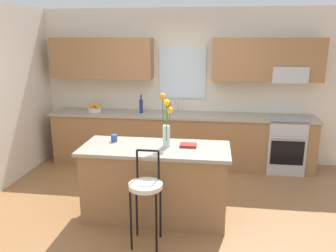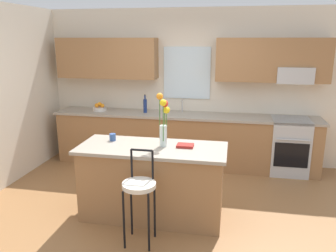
# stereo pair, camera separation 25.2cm
# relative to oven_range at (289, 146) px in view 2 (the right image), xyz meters

# --- Properties ---
(ground_plane) EXTENTS (14.00, 14.00, 0.00)m
(ground_plane) POSITION_rel_oven_range_xyz_m (-1.76, -1.68, -0.46)
(ground_plane) COLOR olive
(back_wall_assembly) EXTENTS (5.60, 0.50, 2.70)m
(back_wall_assembly) POSITION_rel_oven_range_xyz_m (-1.73, 0.31, 1.05)
(back_wall_assembly) COLOR beige
(back_wall_assembly) RESTS_ON ground
(counter_run) EXTENTS (4.56, 0.64, 0.92)m
(counter_run) POSITION_rel_oven_range_xyz_m (-1.77, 0.02, 0.01)
(counter_run) COLOR #996B42
(counter_run) RESTS_ON ground
(sink_faucet) EXTENTS (0.02, 0.13, 0.23)m
(sink_faucet) POSITION_rel_oven_range_xyz_m (-1.82, 0.17, 0.60)
(sink_faucet) COLOR #B7BABC
(sink_faucet) RESTS_ON counter_run
(oven_range) EXTENTS (0.60, 0.64, 0.92)m
(oven_range) POSITION_rel_oven_range_xyz_m (0.00, 0.00, 0.00)
(oven_range) COLOR #B7BABC
(oven_range) RESTS_ON ground
(kitchen_island) EXTENTS (1.79, 0.76, 0.92)m
(kitchen_island) POSITION_rel_oven_range_xyz_m (-1.88, -1.83, 0.00)
(kitchen_island) COLOR #996B42
(kitchen_island) RESTS_ON ground
(bar_stool_near) EXTENTS (0.36, 0.36, 1.04)m
(bar_stool_near) POSITION_rel_oven_range_xyz_m (-1.88, -2.42, 0.18)
(bar_stool_near) COLOR black
(bar_stool_near) RESTS_ON ground
(flower_vase) EXTENTS (0.16, 0.16, 0.65)m
(flower_vase) POSITION_rel_oven_range_xyz_m (-1.75, -1.79, 0.79)
(flower_vase) COLOR silver
(flower_vase) RESTS_ON kitchen_island
(mug_ceramic) EXTENTS (0.08, 0.08, 0.09)m
(mug_ceramic) POSITION_rel_oven_range_xyz_m (-2.44, -1.68, 0.51)
(mug_ceramic) COLOR #33518C
(mug_ceramic) RESTS_ON kitchen_island
(cookbook) EXTENTS (0.20, 0.15, 0.03)m
(cookbook) POSITION_rel_oven_range_xyz_m (-1.49, -1.76, 0.48)
(cookbook) COLOR maroon
(cookbook) RESTS_ON kitchen_island
(fruit_bowl_oranges) EXTENTS (0.24, 0.24, 0.16)m
(fruit_bowl_oranges) POSITION_rel_oven_range_xyz_m (-3.31, 0.03, 0.51)
(fruit_bowl_oranges) COLOR silver
(fruit_bowl_oranges) RESTS_ON counter_run
(bottle_olive_oil) EXTENTS (0.06, 0.06, 0.32)m
(bottle_olive_oil) POSITION_rel_oven_range_xyz_m (-2.46, 0.02, 0.59)
(bottle_olive_oil) COLOR navy
(bottle_olive_oil) RESTS_ON counter_run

